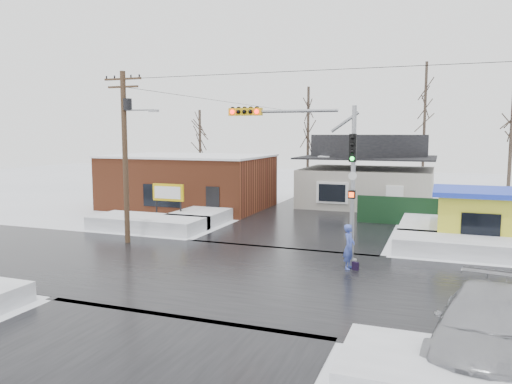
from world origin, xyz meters
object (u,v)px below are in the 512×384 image
(utility_pole, at_px, (126,147))
(marquee_sign, at_px, (168,194))
(pedestrian, at_px, (349,247))
(traffic_signal, at_px, (318,162))
(kiosk, at_px, (478,216))
(car, at_px, (486,327))

(utility_pole, height_order, marquee_sign, utility_pole)
(marquee_sign, height_order, pedestrian, marquee_sign)
(traffic_signal, bearing_deg, marquee_sign, 150.28)
(utility_pole, xyz_separation_m, marquee_sign, (-1.07, 5.99, -3.19))
(kiosk, relative_size, pedestrian, 2.37)
(marquee_sign, xyz_separation_m, car, (17.83, -14.41, -1.07))
(traffic_signal, xyz_separation_m, kiosk, (7.07, 7.03, -3.08))
(kiosk, xyz_separation_m, car, (-0.67, -14.91, -0.61))
(marquee_sign, bearing_deg, utility_pole, -79.87)
(traffic_signal, relative_size, kiosk, 1.52)
(kiosk, bearing_deg, marquee_sign, -178.45)
(traffic_signal, relative_size, marquee_sign, 2.75)
(traffic_signal, distance_m, kiosk, 10.43)
(traffic_signal, height_order, marquee_sign, traffic_signal)
(traffic_signal, xyz_separation_m, pedestrian, (1.57, -0.54, -3.57))
(traffic_signal, bearing_deg, kiosk, 44.84)
(utility_pole, height_order, car, utility_pole)
(traffic_signal, distance_m, marquee_sign, 13.42)
(traffic_signal, distance_m, car, 10.80)
(utility_pole, bearing_deg, kiosk, 20.44)
(utility_pole, height_order, kiosk, utility_pole)
(pedestrian, bearing_deg, kiosk, -30.08)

